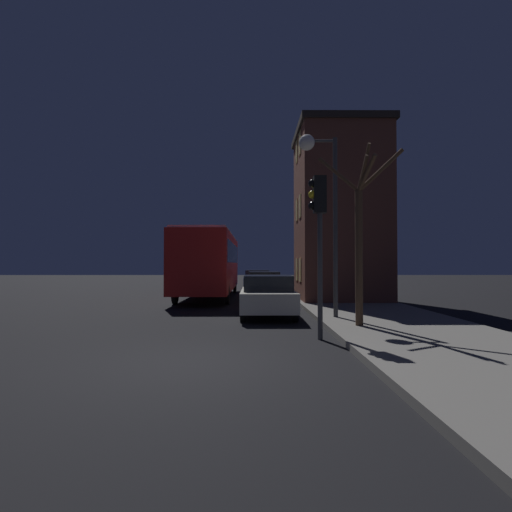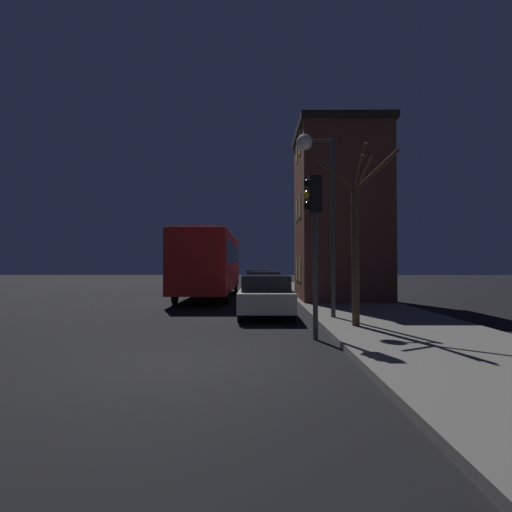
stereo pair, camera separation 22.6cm
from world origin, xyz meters
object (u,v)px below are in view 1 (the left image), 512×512
bare_tree (360,233)px  car_near_lane (268,295)px  streetlamp (320,180)px  bus (210,260)px  car_mid_lane (264,284)px  traffic_light (319,221)px  car_far_lane (257,279)px

bare_tree → car_near_lane: bearing=128.8°
streetlamp → bare_tree: size_ratio=1.21×
bare_tree → bus: size_ratio=0.43×
streetlamp → bare_tree: streetlamp is taller
bus → streetlamp: bearing=-63.8°
bus → car_mid_lane: bearing=-4.3°
traffic_light → bare_tree: bearing=41.2°
traffic_light → bare_tree: bare_tree is taller
streetlamp → car_mid_lane: 9.77m
car_near_lane → bare_tree: bearing=-51.2°
streetlamp → car_near_lane: streetlamp is taller
bare_tree → car_mid_lane: bare_tree is taller
streetlamp → car_mid_lane: streetlamp is taller
bare_tree → bus: (-5.26, 10.94, -0.61)m
bus → car_near_lane: 8.56m
bare_tree → bus: 12.16m
car_far_lane → bare_tree: bearing=-81.8°
streetlamp → car_mid_lane: size_ratio=1.38×
streetlamp → car_far_lane: (-1.85, 16.33, -3.76)m
car_mid_lane → bare_tree: bearing=-77.7°
bare_tree → traffic_light: bearing=-138.8°
traffic_light → bare_tree: 1.75m
bare_tree → car_near_lane: 4.29m
streetlamp → car_near_lane: size_ratio=1.49×
bus → traffic_light: bearing=-71.9°
streetlamp → car_near_lane: bearing=144.7°
car_near_lane → car_mid_lane: size_ratio=0.93×
car_near_lane → car_mid_lane: (0.07, 7.74, -0.01)m
car_near_lane → car_far_lane: car_near_lane is taller
streetlamp → bare_tree: 2.69m
streetlamp → bus: (-4.49, 9.11, -2.42)m
bus → car_near_lane: size_ratio=2.82×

